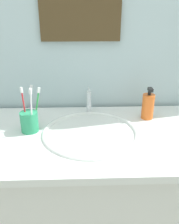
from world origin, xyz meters
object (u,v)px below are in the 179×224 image
at_px(toothbrush_green, 36,105).
at_px(soap_dispenser, 147,106).
at_px(toothbrush_purple, 30,104).
at_px(toothbrush_red, 23,106).
at_px(toothbrush_white, 30,108).
at_px(toothbrush_cup, 29,122).
at_px(faucet, 88,101).

xyz_separation_m(toothbrush_green, soap_dispenser, (0.53, 0.09, -0.05)).
bearing_deg(toothbrush_purple, soap_dispenser, 7.84).
bearing_deg(toothbrush_purple, toothbrush_red, -130.29).
bearing_deg(toothbrush_white, toothbrush_red, 136.69).
relative_size(toothbrush_cup, toothbrush_purple, 0.47).
distance_m(toothbrush_purple, soap_dispenser, 0.57).
bearing_deg(toothbrush_green, toothbrush_red, -159.13).
bearing_deg(toothbrush_purple, toothbrush_green, -15.86).
height_order(faucet, toothbrush_white, toothbrush_white).
relative_size(faucet, toothbrush_cup, 1.46).
distance_m(toothbrush_cup, toothbrush_green, 0.08).
distance_m(toothbrush_white, toothbrush_red, 0.05).
bearing_deg(toothbrush_green, soap_dispenser, 9.13).
xyz_separation_m(toothbrush_cup, toothbrush_purple, (0.01, 0.04, 0.07)).
bearing_deg(toothbrush_cup, toothbrush_white, -52.08).
xyz_separation_m(faucet, toothbrush_red, (-0.29, -0.17, 0.05)).
bearing_deg(toothbrush_green, toothbrush_white, -103.39).
relative_size(toothbrush_purple, toothbrush_white, 0.94).
distance_m(faucet, toothbrush_purple, 0.31).
bearing_deg(faucet, toothbrush_white, -140.16).
bearing_deg(faucet, toothbrush_red, -149.21).
relative_size(toothbrush_white, soap_dispenser, 1.28).
height_order(faucet, toothbrush_cup, faucet).
distance_m(toothbrush_purple, toothbrush_white, 0.07).
bearing_deg(toothbrush_red, toothbrush_cup, -28.46).
relative_size(faucet, soap_dispenser, 0.82).
relative_size(toothbrush_white, toothbrush_red, 1.05).
bearing_deg(toothbrush_cup, toothbrush_green, 40.70).
xyz_separation_m(toothbrush_purple, toothbrush_red, (-0.02, -0.03, 0.00)).
bearing_deg(faucet, toothbrush_green, -147.25).
relative_size(toothbrush_purple, soap_dispenser, 1.20).
xyz_separation_m(toothbrush_cup, toothbrush_green, (0.03, 0.03, 0.07)).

